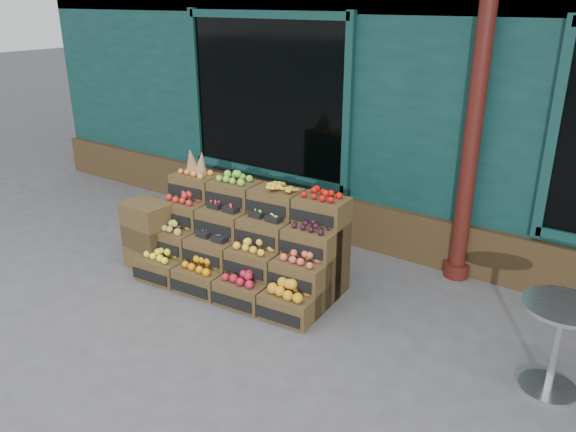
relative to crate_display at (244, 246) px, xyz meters
The scene contains 6 objects.
ground 1.00m from the crate_display, 39.14° to the right, with size 60.00×60.00×0.00m, color #49494C.
shop_facade 5.00m from the crate_display, 81.18° to the left, with size 12.00×6.24×4.80m.
crate_display is the anchor object (origin of this frame).
spare_crates 1.18m from the crate_display, 160.77° to the right, with size 0.56×0.40×0.81m.
bistro_table 3.22m from the crate_display, ahead, with size 0.63×0.63×0.79m.
shopkeeper 2.48m from the crate_display, 113.77° to the left, with size 0.65×0.43×1.78m, color #134524.
Camera 1 is at (2.96, -3.74, 2.98)m, focal length 35.00 mm.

